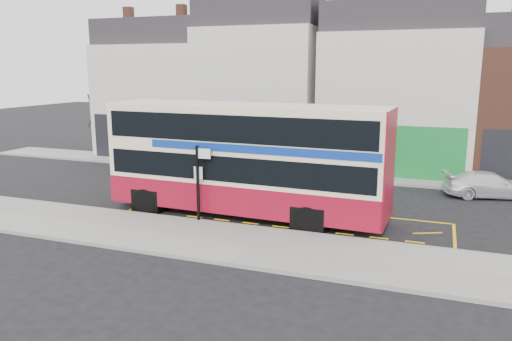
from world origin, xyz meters
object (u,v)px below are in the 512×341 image
at_px(car_silver, 185,162).
at_px(street_tree_right, 436,126).
at_px(bus_stop_post, 199,176).
at_px(car_white, 489,185).
at_px(car_grey, 264,165).
at_px(street_tree_left, 101,102).
at_px(double_decker_bus, 246,158).

xyz_separation_m(car_silver, street_tree_right, (14.60, 3.25, 2.47)).
bearing_deg(bus_stop_post, car_white, 32.04).
xyz_separation_m(car_grey, street_tree_left, (-14.01, 3.13, 3.23)).
bearing_deg(car_silver, double_decker_bus, -119.61).
relative_size(bus_stop_post, car_grey, 0.74).
distance_m(bus_stop_post, car_white, 14.90).
xyz_separation_m(double_decker_bus, street_tree_left, (-16.04, 11.16, 1.34)).
xyz_separation_m(bus_stop_post, car_grey, (-0.61, 9.72, -1.34)).
relative_size(double_decker_bus, street_tree_right, 2.69).
relative_size(car_silver, street_tree_left, 0.68).
xyz_separation_m(street_tree_left, street_tree_right, (23.61, -0.49, -0.79)).
relative_size(double_decker_bus, car_silver, 3.17).
xyz_separation_m(car_silver, street_tree_left, (-9.01, 3.74, 3.27)).
xyz_separation_m(car_white, street_tree_left, (-26.40, 3.84, 3.29)).
relative_size(car_grey, street_tree_right, 0.93).
relative_size(bus_stop_post, street_tree_left, 0.55).
height_order(bus_stop_post, street_tree_right, street_tree_right).
bearing_deg(car_silver, bus_stop_post, -131.47).
distance_m(double_decker_bus, bus_stop_post, 2.28).
height_order(bus_stop_post, car_white, bus_stop_post).
bearing_deg(car_grey, double_decker_bus, -152.41).
bearing_deg(street_tree_right, car_grey, -164.63).
distance_m(car_white, street_tree_right, 5.02).
distance_m(bus_stop_post, street_tree_left, 19.56).
xyz_separation_m(double_decker_bus, car_grey, (-2.03, 8.03, -1.89)).
height_order(street_tree_left, street_tree_right, street_tree_left).
distance_m(bus_stop_post, street_tree_right, 15.33).
xyz_separation_m(car_white, street_tree_right, (-2.79, 3.35, 2.50)).
bearing_deg(bus_stop_post, street_tree_left, 133.28).
relative_size(double_decker_bus, bus_stop_post, 3.92).
bearing_deg(car_white, street_tree_left, 66.60).
bearing_deg(double_decker_bus, street_tree_right, 56.68).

